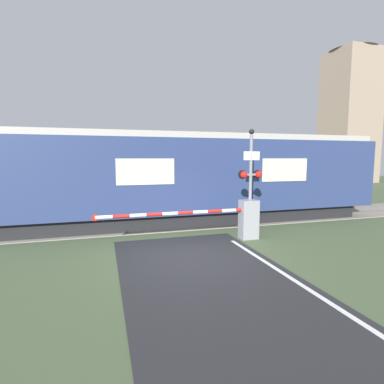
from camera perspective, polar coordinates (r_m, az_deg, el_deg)
ground_plane at (r=8.79m, az=-0.46°, el=-12.02°), size 80.00×80.00×0.00m
track_bed at (r=12.93m, az=-5.94°, el=-5.90°), size 36.00×3.20×0.13m
train at (r=12.53m, az=-9.74°, el=2.52°), size 21.08×3.10×3.79m
crossing_barrier at (r=10.42m, az=8.89°, el=-4.99°), size 5.47×0.44×1.35m
signal_post at (r=10.57m, az=11.13°, el=2.86°), size 0.87×0.26×3.77m
distant_building at (r=40.52m, az=27.76°, el=13.06°), size 5.38×5.38×15.74m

